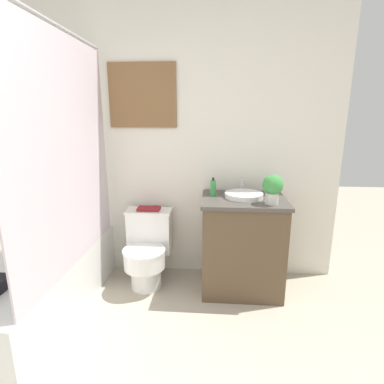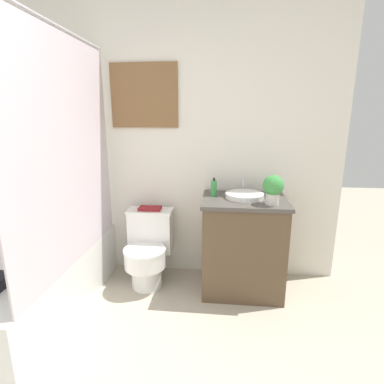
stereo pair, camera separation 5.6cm
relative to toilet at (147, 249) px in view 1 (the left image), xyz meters
The scene contains 8 objects.
wall_back 0.98m from the toilet, 79.79° to the left, with size 3.20×0.07×2.50m.
shower_area 0.85m from the toilet, 145.27° to the right, with size 0.66×1.48×1.98m.
toilet is the anchor object (origin of this frame).
vanity 0.82m from the toilet, ahead, with size 0.67×0.53×0.80m.
sink 0.95m from the toilet, ahead, with size 0.31×0.34×0.13m.
soap_bottle 0.79m from the toilet, ahead, with size 0.05×0.05×0.15m.
potted_plant 1.19m from the toilet, ahead, with size 0.15×0.15×0.22m.
book_on_tank 0.35m from the toilet, 90.00° to the left, with size 0.19×0.12×0.02m.
Camera 1 is at (0.52, -0.39, 1.43)m, focal length 28.00 mm.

